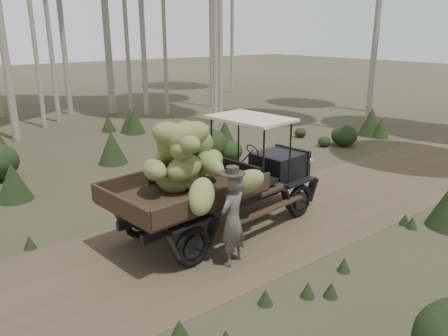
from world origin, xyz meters
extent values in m
plane|color=#473D2B|center=(0.00, 0.00, 0.00)|extent=(120.00, 120.00, 0.00)
cube|color=brown|center=(0.00, 0.00, 0.00)|extent=(70.00, 4.00, 0.01)
cube|color=black|center=(2.49, 0.69, 1.13)|extent=(1.24, 1.19, 0.62)
cube|color=black|center=(3.10, 0.76, 1.13)|extent=(0.24, 1.13, 0.70)
cube|color=black|center=(0.92, 0.52, 1.24)|extent=(0.26, 1.58, 0.62)
cube|color=#38281C|center=(-0.64, 0.34, 1.13)|extent=(3.36, 2.36, 0.09)
cube|color=#38281C|center=(-0.76, 1.35, 1.33)|extent=(3.14, 0.41, 0.36)
cube|color=#38281C|center=(-0.53, -0.67, 1.33)|extent=(3.14, 0.41, 0.36)
cube|color=#38281C|center=(-2.21, 0.17, 1.33)|extent=(0.29, 2.02, 0.36)
cube|color=beige|center=(1.40, 0.57, 2.50)|extent=(1.50, 2.04, 0.07)
cube|color=black|center=(0.48, 0.90, 0.70)|extent=(5.16, 0.68, 0.20)
cube|color=black|center=(0.58, 0.05, 0.70)|extent=(5.16, 0.68, 0.20)
torus|color=black|center=(2.17, 1.56, 0.43)|extent=(0.87, 0.25, 0.86)
torus|color=black|center=(2.36, -0.23, 0.43)|extent=(0.87, 0.25, 0.86)
torus|color=black|center=(-1.30, 1.18, 0.43)|extent=(0.87, 0.25, 0.86)
torus|color=black|center=(-1.10, -0.62, 0.43)|extent=(0.87, 0.25, 0.86)
sphere|color=beige|center=(3.14, 1.27, 1.18)|extent=(0.20, 0.20, 0.20)
sphere|color=beige|center=(3.25, 0.26, 1.18)|extent=(0.20, 0.20, 0.20)
ellipsoid|color=olive|center=(-0.68, 1.08, 1.41)|extent=(1.10, 1.11, 0.83)
ellipsoid|color=olive|center=(-0.68, 0.29, 1.73)|extent=(0.95, 0.60, 0.69)
ellipsoid|color=olive|center=(-0.73, 0.60, 2.18)|extent=(0.94, 0.66, 0.66)
ellipsoid|color=olive|center=(-0.63, 0.17, 2.45)|extent=(1.16, 0.94, 0.78)
ellipsoid|color=olive|center=(-0.05, 1.14, 1.47)|extent=(1.12, 0.73, 0.76)
ellipsoid|color=olive|center=(-0.73, 0.95, 1.78)|extent=(0.97, 0.94, 0.65)
ellipsoid|color=olive|center=(-0.72, 0.26, 2.16)|extent=(0.92, 0.88, 0.66)
ellipsoid|color=olive|center=(-0.70, 0.21, 2.34)|extent=(0.51, 0.95, 0.58)
ellipsoid|color=olive|center=(-0.78, 0.62, 1.41)|extent=(1.06, 1.04, 0.82)
ellipsoid|color=olive|center=(0.18, 0.43, 1.74)|extent=(0.96, 0.99, 0.63)
ellipsoid|color=olive|center=(-0.65, 0.75, 2.08)|extent=(0.90, 0.96, 0.67)
ellipsoid|color=olive|center=(-0.55, 0.32, 2.48)|extent=(0.49, 0.75, 0.52)
ellipsoid|color=olive|center=(-0.09, 0.72, 1.45)|extent=(0.86, 0.66, 0.57)
ellipsoid|color=olive|center=(-0.08, 0.19, 1.75)|extent=(0.57, 0.97, 0.70)
ellipsoid|color=olive|center=(-0.11, 0.58, 2.16)|extent=(1.23, 0.97, 0.88)
ellipsoid|color=olive|center=(-0.52, 0.29, 2.47)|extent=(0.86, 0.50, 0.62)
ellipsoid|color=olive|center=(-0.49, 0.46, 1.41)|extent=(0.83, 0.53, 0.62)
ellipsoid|color=olive|center=(-1.26, 0.48, 1.76)|extent=(0.49, 0.76, 0.48)
ellipsoid|color=olive|center=(-0.46, 0.69, 2.14)|extent=(0.56, 0.83, 0.60)
ellipsoid|color=olive|center=(-0.92, 0.41, 2.47)|extent=(0.95, 0.88, 0.66)
ellipsoid|color=olive|center=(-0.97, -0.77, 1.51)|extent=(1.03, 1.05, 0.85)
ellipsoid|color=olive|center=(0.26, -0.63, 1.49)|extent=(0.96, 1.00, 0.79)
imported|color=#4E4C48|center=(-0.41, -0.99, 0.94)|extent=(0.79, 0.64, 1.87)
cylinder|color=#312C22|center=(-0.41, -0.99, 1.90)|extent=(0.63, 0.63, 0.02)
cylinder|color=#312C22|center=(-0.41, -0.99, 1.96)|extent=(0.31, 0.31, 0.15)
ellipsoid|color=#233319|center=(8.38, 3.95, 0.21)|extent=(0.51, 0.51, 0.41)
cone|color=#233319|center=(2.67, 11.96, 0.38)|extent=(0.68, 0.68, 0.76)
ellipsoid|color=#233319|center=(4.07, 4.69, 0.38)|extent=(0.93, 0.93, 0.74)
ellipsoid|color=#233319|center=(2.45, 4.48, 0.23)|extent=(0.57, 0.57, 0.45)
cone|color=#233319|center=(3.46, 10.85, 0.55)|extent=(0.99, 0.99, 1.10)
ellipsoid|color=#233319|center=(8.84, 5.66, 0.21)|extent=(0.52, 0.52, 0.41)
cone|color=#233319|center=(0.65, 7.02, 0.57)|extent=(1.03, 1.03, 1.15)
ellipsoid|color=#233319|center=(3.41, 5.17, 0.62)|extent=(1.51, 1.51, 1.20)
ellipsoid|color=#233319|center=(9.13, 3.55, 0.43)|extent=(1.05, 1.05, 0.84)
cone|color=#233319|center=(-2.97, 5.37, 0.54)|extent=(0.96, 0.96, 1.07)
cone|color=#233319|center=(11.61, 4.00, 0.62)|extent=(1.12, 1.12, 1.25)
cone|color=#233319|center=(4.38, 2.66, 0.36)|extent=(0.66, 0.66, 0.73)
cone|color=#233319|center=(5.03, 6.19, 0.57)|extent=(1.02, 1.02, 1.13)
cone|color=#233319|center=(3.43, 11.21, 0.56)|extent=(1.00, 1.00, 1.11)
cone|color=#233319|center=(-2.00, 11.81, 0.29)|extent=(0.53, 0.53, 0.59)
cone|color=#233319|center=(2.01, 4.70, 0.61)|extent=(1.10, 1.10, 1.22)
cone|color=#233319|center=(11.55, 3.47, 0.43)|extent=(0.77, 0.77, 0.85)
cone|color=#233319|center=(4.80, -2.57, 0.15)|extent=(0.27, 0.27, 0.30)
cone|color=#233319|center=(0.22, -2.98, 0.15)|extent=(0.27, 0.27, 0.30)
cone|color=#233319|center=(3.97, -2.35, 0.15)|extent=(0.27, 0.27, 0.30)
cone|color=#233319|center=(-3.45, 2.15, 0.15)|extent=(0.27, 0.27, 0.30)
cone|color=#233319|center=(4.91, 2.35, 0.15)|extent=(0.27, 0.27, 0.30)
cone|color=#233319|center=(4.48, -2.71, 0.15)|extent=(0.27, 0.27, 0.30)
cone|color=#233319|center=(-2.43, -2.22, 0.15)|extent=(0.27, 0.27, 0.30)
cone|color=#233319|center=(-0.18, 2.78, 0.15)|extent=(0.27, 0.27, 0.30)
cone|color=#233319|center=(-0.10, -2.73, 0.15)|extent=(0.27, 0.27, 0.30)
cone|color=#233319|center=(5.32, 2.13, 0.15)|extent=(0.27, 0.27, 0.30)
cone|color=#233319|center=(-0.84, -2.43, 0.15)|extent=(0.27, 0.27, 0.30)
cone|color=#233319|center=(1.10, -2.58, 0.15)|extent=(0.27, 0.27, 0.30)
cone|color=#233319|center=(4.01, -2.14, 0.15)|extent=(0.27, 0.27, 0.30)
camera|label=1|loc=(-5.34, -7.06, 4.46)|focal=35.00mm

